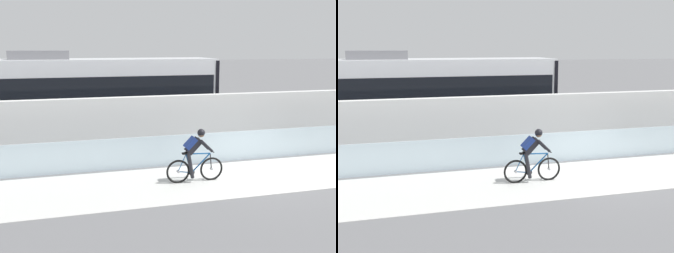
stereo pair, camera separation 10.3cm
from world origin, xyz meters
The scene contains 8 objects.
ground_plane centered at (0.00, 0.00, 0.00)m, with size 200.00×200.00×0.00m, color slate.
bike_path_deck centered at (0.00, 0.00, 0.01)m, with size 32.00×3.20×0.01m, color silver.
glass_parapet centered at (0.00, 1.85, 0.52)m, with size 32.00×0.05×1.04m, color silver.
concrete_barrier_wall centered at (0.00, 3.65, 1.08)m, with size 32.00×0.36×2.16m, color silver.
tram_rail_near centered at (0.00, 6.13, 0.00)m, with size 32.00×0.08×0.01m, color #595654.
tram_rail_far centered at (0.00, 7.57, 0.00)m, with size 32.00×0.08×0.01m, color #595654.
tram centered at (-4.82, 6.85, 1.89)m, with size 11.06×2.54×3.81m.
cyclist_on_bike centered at (-2.31, 0.00, 0.80)m, with size 1.77×0.58×1.61m.
Camera 2 is at (-6.06, -11.05, 4.01)m, focal length 43.58 mm.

